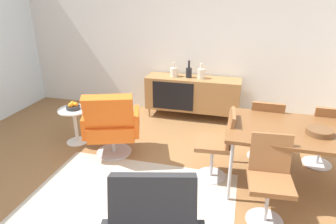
{
  "coord_description": "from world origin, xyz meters",
  "views": [
    {
      "loc": [
        0.84,
        -2.45,
        2.09
      ],
      "look_at": [
        0.09,
        0.39,
        0.87
      ],
      "focal_mm": 31.43,
      "sensor_mm": 36.0,
      "label": 1
    }
  ],
  "objects_px": {
    "wooden_bowl_on_table": "(319,132)",
    "dining_chair_near_window": "(218,142)",
    "vase_sculptural_dark": "(189,72)",
    "fruit_bowl": "(73,106)",
    "side_table_round": "(75,122)",
    "sideboard": "(193,94)",
    "dining_chair_back_left": "(265,127)",
    "vase_ceramic_small": "(174,72)",
    "dining_chair_front_left": "(270,177)",
    "vase_cobalt": "(201,73)",
    "dining_table": "(305,134)",
    "lounge_chair_red": "(111,124)",
    "dining_chair_back_right": "(325,134)"
  },
  "relations": [
    {
      "from": "vase_ceramic_small",
      "to": "wooden_bowl_on_table",
      "type": "height_order",
      "value": "vase_ceramic_small"
    },
    {
      "from": "vase_sculptural_dark",
      "to": "dining_chair_near_window",
      "type": "bearing_deg",
      "value": -68.21
    },
    {
      "from": "sideboard",
      "to": "vase_cobalt",
      "type": "bearing_deg",
      "value": 0.8
    },
    {
      "from": "vase_ceramic_small",
      "to": "vase_cobalt",
      "type": "bearing_deg",
      "value": 0.0
    },
    {
      "from": "dining_table",
      "to": "side_table_round",
      "type": "xyz_separation_m",
      "value": [
        -2.98,
        0.38,
        -0.38
      ]
    },
    {
      "from": "dining_chair_front_left",
      "to": "dining_chair_back_right",
      "type": "xyz_separation_m",
      "value": [
        0.7,
        1.12,
        0.0
      ]
    },
    {
      "from": "vase_cobalt",
      "to": "wooden_bowl_on_table",
      "type": "relative_size",
      "value": 0.97
    },
    {
      "from": "dining_chair_back_left",
      "to": "wooden_bowl_on_table",
      "type": "bearing_deg",
      "value": -53.59
    },
    {
      "from": "dining_chair_front_left",
      "to": "lounge_chair_red",
      "type": "height_order",
      "value": "lounge_chair_red"
    },
    {
      "from": "lounge_chair_red",
      "to": "wooden_bowl_on_table",
      "type": "bearing_deg",
      "value": -5.6
    },
    {
      "from": "vase_cobalt",
      "to": "fruit_bowl",
      "type": "distance_m",
      "value": 2.11
    },
    {
      "from": "dining_chair_near_window",
      "to": "side_table_round",
      "type": "height_order",
      "value": "dining_chair_near_window"
    },
    {
      "from": "sideboard",
      "to": "dining_chair_back_left",
      "type": "bearing_deg",
      "value": -45.31
    },
    {
      "from": "vase_sculptural_dark",
      "to": "dining_chair_back_left",
      "type": "height_order",
      "value": "vase_sculptural_dark"
    },
    {
      "from": "vase_sculptural_dark",
      "to": "fruit_bowl",
      "type": "bearing_deg",
      "value": -136.5
    },
    {
      "from": "dining_chair_back_left",
      "to": "side_table_round",
      "type": "height_order",
      "value": "dining_chair_back_left"
    },
    {
      "from": "sideboard",
      "to": "dining_table",
      "type": "xyz_separation_m",
      "value": [
        1.5,
        -1.72,
        0.26
      ]
    },
    {
      "from": "side_table_round",
      "to": "sideboard",
      "type": "bearing_deg",
      "value": 41.96
    },
    {
      "from": "vase_cobalt",
      "to": "dining_chair_back_right",
      "type": "distance_m",
      "value": 2.1
    },
    {
      "from": "vase_cobalt",
      "to": "dining_table",
      "type": "bearing_deg",
      "value": -51.59
    },
    {
      "from": "dining_chair_front_left",
      "to": "side_table_round",
      "type": "relative_size",
      "value": 1.65
    },
    {
      "from": "dining_chair_back_left",
      "to": "dining_chair_near_window",
      "type": "xyz_separation_m",
      "value": [
        -0.54,
        -0.55,
        0.0
      ]
    },
    {
      "from": "vase_ceramic_small",
      "to": "side_table_round",
      "type": "distance_m",
      "value": 1.83
    },
    {
      "from": "vase_ceramic_small",
      "to": "dining_table",
      "type": "relative_size",
      "value": 0.15
    },
    {
      "from": "side_table_round",
      "to": "fruit_bowl",
      "type": "distance_m",
      "value": 0.24
    },
    {
      "from": "vase_ceramic_small",
      "to": "dining_chair_front_left",
      "type": "bearing_deg",
      "value": -57.08
    },
    {
      "from": "vase_sculptural_dark",
      "to": "dining_chair_near_window",
      "type": "height_order",
      "value": "vase_sculptural_dark"
    },
    {
      "from": "fruit_bowl",
      "to": "dining_chair_near_window",
      "type": "bearing_deg",
      "value": -10.23
    },
    {
      "from": "dining_chair_back_right",
      "to": "side_table_round",
      "type": "height_order",
      "value": "dining_chair_back_right"
    },
    {
      "from": "vase_cobalt",
      "to": "fruit_bowl",
      "type": "height_order",
      "value": "vase_cobalt"
    },
    {
      "from": "wooden_bowl_on_table",
      "to": "dining_chair_near_window",
      "type": "bearing_deg",
      "value": 175.63
    },
    {
      "from": "side_table_round",
      "to": "dining_chair_back_right",
      "type": "bearing_deg",
      "value": 3.04
    },
    {
      "from": "dining_chair_back_right",
      "to": "dining_chair_near_window",
      "type": "height_order",
      "value": "same"
    },
    {
      "from": "dining_chair_back_left",
      "to": "vase_cobalt",
      "type": "bearing_deg",
      "value": 131.07
    },
    {
      "from": "side_table_round",
      "to": "wooden_bowl_on_table",
      "type": "bearing_deg",
      "value": -8.34
    },
    {
      "from": "vase_sculptural_dark",
      "to": "dining_chair_front_left",
      "type": "distance_m",
      "value": 2.61
    },
    {
      "from": "fruit_bowl",
      "to": "dining_chair_front_left",
      "type": "bearing_deg",
      "value": -19.72
    },
    {
      "from": "vase_ceramic_small",
      "to": "lounge_chair_red",
      "type": "distance_m",
      "value": 1.66
    },
    {
      "from": "vase_sculptural_dark",
      "to": "dining_chair_back_left",
      "type": "relative_size",
      "value": 0.34
    },
    {
      "from": "wooden_bowl_on_table",
      "to": "dining_chair_front_left",
      "type": "relative_size",
      "value": 0.3
    },
    {
      "from": "dining_table",
      "to": "fruit_bowl",
      "type": "xyz_separation_m",
      "value": [
        -2.98,
        0.38,
        -0.14
      ]
    },
    {
      "from": "vase_ceramic_small",
      "to": "fruit_bowl",
      "type": "bearing_deg",
      "value": -130.78
    },
    {
      "from": "vase_sculptural_dark",
      "to": "dining_table",
      "type": "xyz_separation_m",
      "value": [
        1.57,
        -1.72,
        -0.12
      ]
    },
    {
      "from": "vase_cobalt",
      "to": "dining_chair_front_left",
      "type": "xyz_separation_m",
      "value": [
        1.01,
        -2.28,
        -0.34
      ]
    },
    {
      "from": "lounge_chair_red",
      "to": "dining_table",
      "type": "bearing_deg",
      "value": -4.09
    },
    {
      "from": "wooden_bowl_on_table",
      "to": "dining_chair_back_left",
      "type": "relative_size",
      "value": 0.3
    },
    {
      "from": "dining_chair_near_window",
      "to": "wooden_bowl_on_table",
      "type": "bearing_deg",
      "value": -4.37
    },
    {
      "from": "lounge_chair_red",
      "to": "dining_chair_near_window",
      "type": "bearing_deg",
      "value": -6.46
    },
    {
      "from": "dining_table",
      "to": "dining_chair_back_left",
      "type": "bearing_deg",
      "value": 122.21
    },
    {
      "from": "wooden_bowl_on_table",
      "to": "dining_chair_back_left",
      "type": "height_order",
      "value": "dining_chair_back_left"
    }
  ]
}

